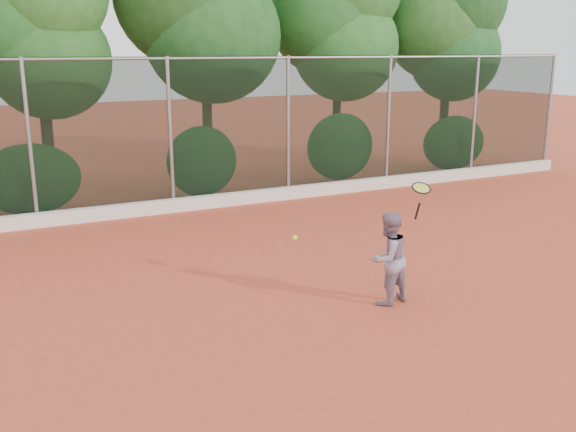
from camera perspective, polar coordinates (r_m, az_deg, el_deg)
name	(u,v)px	position (r m, az deg, el deg)	size (l,w,h in m)	color
ground	(320,318)	(9.09, 2.85, -9.09)	(80.00, 80.00, 0.00)	#C2472D
concrete_curb	(176,205)	(15.06, -9.94, 0.96)	(24.00, 0.20, 0.30)	silver
tennis_player	(388,258)	(9.48, 8.88, -3.75)	(0.67, 0.52, 1.38)	gray
chainlink_fence	(170,130)	(14.93, -10.43, 7.49)	(24.09, 0.09, 3.50)	black
foliage_backdrop	(120,17)	(16.62, -14.75, 16.75)	(23.70, 3.63, 7.55)	#43291A
tennis_racket	(421,191)	(9.29, 11.73, 2.21)	(0.34, 0.32, 0.55)	black
tennis_ball_in_flight	(295,238)	(8.20, 0.61, -1.94)	(0.07, 0.07, 0.07)	#EDF337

